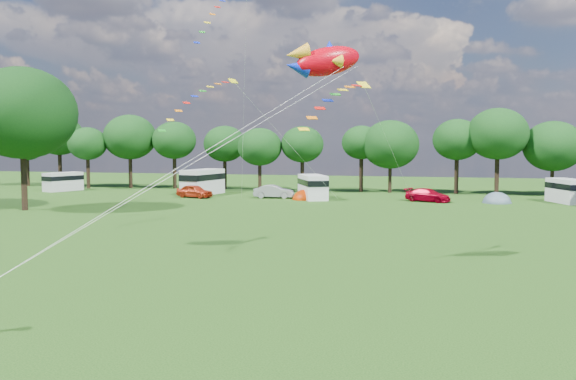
% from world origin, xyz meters
% --- Properties ---
extents(ground_plane, '(180.00, 180.00, 0.00)m').
position_xyz_m(ground_plane, '(0.00, 0.00, 0.00)').
color(ground_plane, black).
rests_on(ground_plane, ground).
extents(tree_line, '(102.98, 10.98, 10.27)m').
position_xyz_m(tree_line, '(5.30, 54.99, 6.35)').
color(tree_line, black).
rests_on(tree_line, ground).
extents(big_tree, '(10.00, 10.00, 13.28)m').
position_xyz_m(big_tree, '(-30.00, 28.00, 9.02)').
color(big_tree, black).
rests_on(big_tree, ground).
extents(car_a, '(4.73, 2.96, 1.47)m').
position_xyz_m(car_a, '(-19.28, 43.56, 0.74)').
color(car_a, '#A92B11').
rests_on(car_a, ground).
extents(car_b, '(4.31, 1.95, 1.47)m').
position_xyz_m(car_b, '(-10.41, 45.10, 0.74)').
color(car_b, gray).
rests_on(car_b, ground).
extents(car_c, '(5.04, 3.57, 1.39)m').
position_xyz_m(car_c, '(6.50, 44.91, 0.70)').
color(car_c, maroon).
rests_on(car_c, ground).
extents(campervan_a, '(3.74, 5.27, 2.38)m').
position_xyz_m(campervan_a, '(-39.08, 48.49, 1.28)').
color(campervan_a, '#B9B9BB').
rests_on(campervan_a, ground).
extents(campervan_b, '(3.87, 6.52, 2.99)m').
position_xyz_m(campervan_b, '(-19.94, 47.87, 1.61)').
color(campervan_b, silver).
rests_on(campervan_b, ground).
extents(campervan_c, '(4.34, 5.91, 2.67)m').
position_xyz_m(campervan_c, '(-5.95, 45.02, 1.43)').
color(campervan_c, silver).
rests_on(campervan_c, ground).
extents(campervan_d, '(3.74, 5.53, 2.50)m').
position_xyz_m(campervan_d, '(20.55, 46.93, 1.34)').
color(campervan_d, silver).
rests_on(campervan_d, ground).
extents(tent_orange, '(2.75, 3.01, 2.15)m').
position_xyz_m(tent_orange, '(-6.68, 44.24, 0.02)').
color(tent_orange, '#CA2F00').
rests_on(tent_orange, ground).
extents(tent_greyblue, '(3.01, 3.30, 2.24)m').
position_xyz_m(tent_greyblue, '(13.51, 45.16, 0.02)').
color(tent_greyblue, '#495D69').
rests_on(tent_greyblue, ground).
extents(fish_kite, '(4.23, 2.91, 2.25)m').
position_xyz_m(fish_kite, '(1.64, 8.74, 10.66)').
color(fish_kite, '#BE000D').
rests_on(fish_kite, ground).
extents(streamer_kite_a, '(3.32, 5.57, 5.75)m').
position_xyz_m(streamer_kite_a, '(-9.96, 27.72, 18.02)').
color(streamer_kite_a, '#FFA615').
rests_on(streamer_kite_a, ground).
extents(streamer_kite_b, '(4.24, 4.70, 3.80)m').
position_xyz_m(streamer_kite_b, '(-8.23, 17.75, 9.64)').
color(streamer_kite_b, '#D4D20E').
rests_on(streamer_kite_b, ground).
extents(streamer_kite_c, '(3.25, 5.02, 2.83)m').
position_xyz_m(streamer_kite_c, '(2.37, 10.30, 8.93)').
color(streamer_kite_c, yellow).
rests_on(streamer_kite_c, ground).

